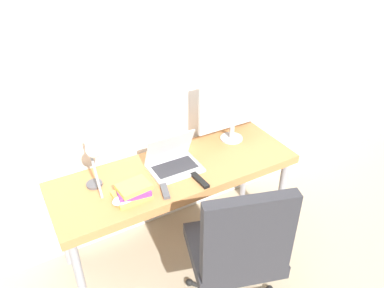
# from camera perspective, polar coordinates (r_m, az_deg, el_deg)

# --- Properties ---
(ground_plane) EXTENTS (12.00, 12.00, 0.00)m
(ground_plane) POSITION_cam_1_polar(r_m,az_deg,el_deg) (2.81, 0.77, -18.71)
(ground_plane) COLOR tan
(wall_back) EXTENTS (8.00, 0.05, 2.60)m
(wall_back) POSITION_cam_1_polar(r_m,az_deg,el_deg) (2.50, -6.54, 11.43)
(wall_back) COLOR silver
(wall_back) RESTS_ON ground_plane
(desk) EXTENTS (1.65, 0.58, 0.71)m
(desk) POSITION_cam_1_polar(r_m,az_deg,el_deg) (2.54, -2.39, -5.02)
(desk) COLOR #B77542
(desk) RESTS_ON ground_plane
(laptop) EXTENTS (0.33, 0.25, 0.25)m
(laptop) POSITION_cam_1_polar(r_m,az_deg,el_deg) (2.48, -2.90, -2.62)
(laptop) COLOR silver
(laptop) RESTS_ON desk
(monitor) EXTENTS (0.56, 0.17, 0.52)m
(monitor) POSITION_cam_1_polar(r_m,az_deg,el_deg) (2.69, 6.34, 6.14)
(monitor) COLOR #B7B7BC
(monitor) RESTS_ON desk
(desk_lamp) EXTENTS (0.10, 0.26, 0.41)m
(desk_lamp) POSITION_cam_1_polar(r_m,az_deg,el_deg) (2.16, -14.68, -1.83)
(desk_lamp) COLOR #4C4C51
(desk_lamp) RESTS_ON desk
(office_chair) EXTENTS (0.62, 0.60, 1.03)m
(office_chair) POSITION_cam_1_polar(r_m,az_deg,el_deg) (2.18, 7.11, -15.40)
(office_chair) COLOR black
(office_chair) RESTS_ON ground_plane
(book_stack) EXTENTS (0.22, 0.18, 0.09)m
(book_stack) POSITION_cam_1_polar(r_m,az_deg,el_deg) (2.28, -8.99, -7.13)
(book_stack) COLOR gold
(book_stack) RESTS_ON desk
(tv_remote) EXTENTS (0.07, 0.14, 0.02)m
(tv_remote) POSITION_cam_1_polar(r_m,az_deg,el_deg) (2.30, -4.14, -7.17)
(tv_remote) COLOR #4C4C51
(tv_remote) RESTS_ON desk
(media_remote) EXTENTS (0.05, 0.17, 0.02)m
(media_remote) POSITION_cam_1_polar(r_m,az_deg,el_deg) (2.38, 1.20, -5.53)
(media_remote) COLOR black
(media_remote) RESTS_ON desk
(game_controller) EXTENTS (0.14, 0.09, 0.04)m
(game_controller) POSITION_cam_1_polar(r_m,az_deg,el_deg) (2.26, -10.34, -8.34)
(game_controller) COLOR white
(game_controller) RESTS_ON desk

